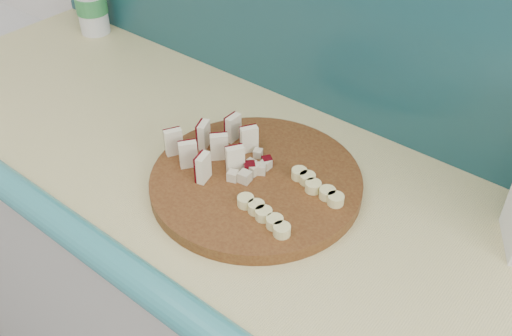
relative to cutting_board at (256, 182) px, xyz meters
name	(u,v)px	position (x,y,z in m)	size (l,w,h in m)	color
backsplash	(435,31)	(0.16, 0.30, 0.24)	(2.20, 0.02, 0.50)	teal
cutting_board	(256,182)	(0.00, 0.00, 0.00)	(0.39, 0.39, 0.02)	#44200E
apple_wedges	(213,146)	(-0.10, -0.01, 0.04)	(0.15, 0.16, 0.05)	#FEF5CB
apple_chunks	(247,166)	(-0.02, 0.00, 0.02)	(0.06, 0.06, 0.02)	beige
banana_slices	(291,200)	(0.09, -0.02, 0.02)	(0.15, 0.16, 0.02)	#F3E994
canister	(92,7)	(-0.75, 0.23, 0.06)	(0.08, 0.08, 0.14)	silver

